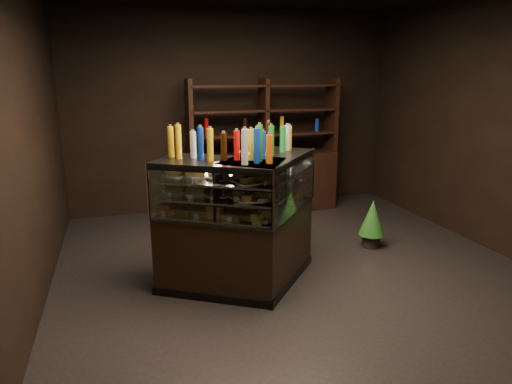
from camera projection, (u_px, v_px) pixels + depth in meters
ground at (291, 266)px, 5.07m from camera, size 5.00×5.00×0.00m
room_shell at (295, 87)px, 4.57m from camera, size 5.02×5.02×3.01m
display_case at (244, 243)px, 4.54m from camera, size 1.79×1.30×1.31m
food_display at (244, 189)px, 4.39m from camera, size 1.47×0.94×0.41m
bottles_top at (244, 143)px, 4.29m from camera, size 1.30×0.80×0.30m
potted_conifer at (372, 217)px, 5.53m from camera, size 0.31×0.31×0.67m
back_shelving at (264, 173)px, 6.90m from camera, size 2.25×0.42×2.00m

